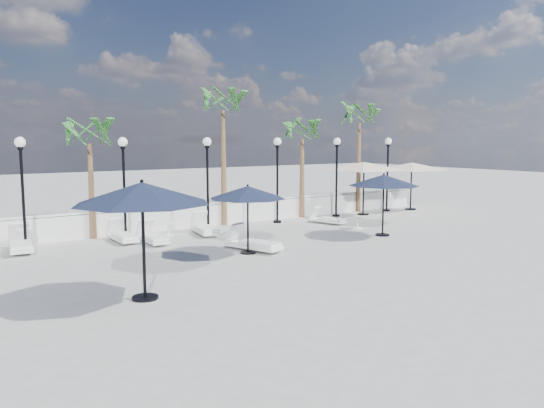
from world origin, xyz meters
TOP-DOWN VIEW (x-y plane):
  - ground at (0.00, 0.00)m, footprint 100.00×100.00m
  - balustrade at (0.00, 7.50)m, footprint 26.00×0.30m
  - lamppost_1 at (-7.00, 6.50)m, footprint 0.36×0.36m
  - lamppost_2 at (-3.50, 6.50)m, footprint 0.36×0.36m
  - lamppost_3 at (0.00, 6.50)m, footprint 0.36×0.36m
  - lamppost_4 at (3.50, 6.50)m, footprint 0.36×0.36m
  - lamppost_5 at (7.00, 6.50)m, footprint 0.36×0.36m
  - lamppost_6 at (10.50, 6.50)m, footprint 0.36×0.36m
  - palm_1 at (-4.50, 7.30)m, footprint 2.60×2.60m
  - palm_2 at (1.20, 7.30)m, footprint 2.60×2.60m
  - palm_3 at (5.50, 7.30)m, footprint 2.60×2.60m
  - palm_4 at (9.20, 7.30)m, footprint 2.60×2.60m
  - lounger_0 at (-7.13, 6.22)m, footprint 0.79×1.70m
  - lounger_1 at (-3.81, 5.96)m, footprint 0.66×1.94m
  - lounger_2 at (-7.21, 6.22)m, footprint 0.90×2.18m
  - lounger_3 at (-3.00, 5.08)m, footprint 0.65×1.93m
  - lounger_4 at (-0.65, 1.94)m, footprint 1.33×2.21m
  - lounger_5 at (-0.61, 5.65)m, footprint 1.00×2.11m
  - lounger_6 at (5.20, 5.00)m, footprint 1.02×1.80m
  - side_table_1 at (-1.88, 6.20)m, footprint 0.53×0.53m
  - side_table_2 at (5.37, 3.25)m, footprint 0.55×0.55m
  - parasol_navy_left at (-5.67, -1.29)m, footprint 3.22×3.22m
  - parasol_navy_mid at (-1.01, 1.67)m, footprint 2.57×2.57m
  - parasol_navy_right at (5.08, 1.51)m, footprint 2.75×2.75m
  - parasol_cream_sq_a at (8.52, 6.20)m, footprint 5.77×5.77m
  - parasol_cream_sq_b at (12.00, 6.20)m, footprint 5.43×5.43m

SIDE VIEW (x-z plane):
  - ground at x=0.00m, z-range 0.00..0.00m
  - lounger_0 at x=-7.13m, z-range -0.10..0.51m
  - lounger_6 at x=5.20m, z-range -0.11..0.54m
  - lounger_3 at x=-3.00m, z-range -0.12..0.60m
  - lounger_1 at x=-3.81m, z-range -0.12..0.60m
  - lounger_5 at x=-0.61m, z-range -0.12..0.64m
  - lounger_4 at x=-0.65m, z-range -0.13..0.66m
  - lounger_2 at x=-7.21m, z-range -0.13..0.66m
  - side_table_1 at x=-1.88m, z-range 0.05..0.56m
  - side_table_2 at x=5.37m, z-range 0.06..0.59m
  - balustrade at x=0.00m, z-range -0.04..0.97m
  - parasol_navy_mid at x=-1.01m, z-range 0.87..3.17m
  - parasol_navy_right at x=5.08m, z-range 0.93..3.39m
  - lamppost_1 at x=-7.00m, z-range 0.57..4.41m
  - lamppost_2 at x=-3.50m, z-range 0.57..4.41m
  - lamppost_3 at x=0.00m, z-range 0.57..4.41m
  - lamppost_4 at x=3.50m, z-range 0.57..4.41m
  - lamppost_5 at x=7.00m, z-range 0.57..4.41m
  - lamppost_6 at x=10.50m, z-range 0.57..4.41m
  - parasol_navy_left at x=-5.67m, z-range 1.08..3.92m
  - parasol_cream_sq_b at x=12.00m, z-range 1.15..3.87m
  - parasol_cream_sq_a at x=8.52m, z-range 1.21..4.04m
  - palm_1 at x=-4.50m, z-range 1.40..6.10m
  - palm_3 at x=5.50m, z-range 1.50..6.40m
  - palm_4 at x=9.20m, z-range 1.88..7.58m
  - palm_2 at x=1.20m, z-range 2.07..8.17m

